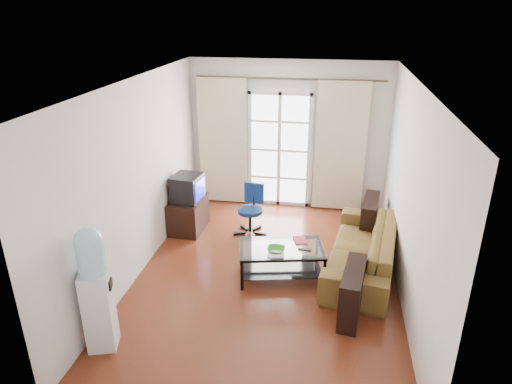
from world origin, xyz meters
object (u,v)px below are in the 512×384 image
sofa (362,249)px  tv_stand (189,214)px  coffee_table (281,258)px  crt_tv (186,188)px  water_cooler (96,287)px  task_chair (251,219)px

sofa → tv_stand: bearing=-97.0°
coffee_table → tv_stand: size_ratio=1.70×
sofa → crt_tv: crt_tv is taller
sofa → water_cooler: water_cooler is taller
task_chair → coffee_table: bearing=-51.6°
coffee_table → tv_stand: 2.10m
sofa → coffee_table: bearing=-61.3°
task_chair → tv_stand: bearing=-167.1°
tv_stand → water_cooler: (-0.08, -2.93, 0.50)m
sofa → water_cooler: bearing=-45.2°
tv_stand → sofa: bearing=-13.5°
sofa → crt_tv: 2.97m
water_cooler → tv_stand: bearing=72.0°
coffee_table → tv_stand: (-1.72, 1.20, -0.03)m
tv_stand → task_chair: bearing=4.4°
tv_stand → task_chair: size_ratio=0.89×
task_chair → water_cooler: (-1.14, -2.97, 0.53)m
crt_tv → tv_stand: bearing=100.3°
coffee_table → task_chair: bearing=117.8°
sofa → task_chair: size_ratio=2.75×
task_chair → sofa: bearing=-14.6°
sofa → water_cooler: size_ratio=1.57×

